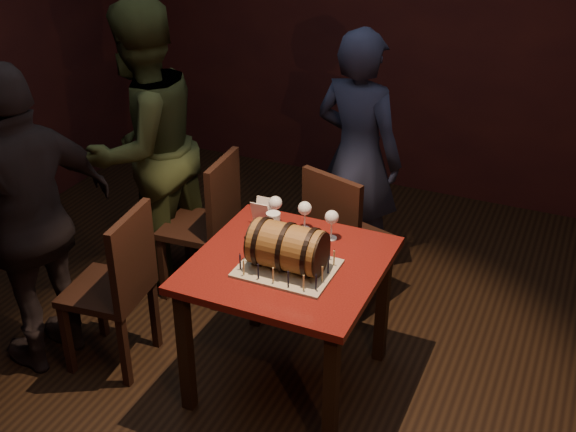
# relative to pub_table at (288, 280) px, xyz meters

# --- Properties ---
(room_shell) EXTENTS (5.04, 5.04, 2.80)m
(room_shell) POSITION_rel_pub_table_xyz_m (-0.08, 0.03, 0.76)
(room_shell) COLOR black
(room_shell) RESTS_ON ground
(pub_table) EXTENTS (0.90, 0.90, 0.75)m
(pub_table) POSITION_rel_pub_table_xyz_m (0.00, 0.00, 0.00)
(pub_table) COLOR #480D0C
(pub_table) RESTS_ON ground
(cake_board) EXTENTS (0.45, 0.35, 0.01)m
(cake_board) POSITION_rel_pub_table_xyz_m (0.03, -0.07, 0.12)
(cake_board) COLOR gray
(cake_board) RESTS_ON pub_table
(barrel_cake) EXTENTS (0.40, 0.24, 0.24)m
(barrel_cake) POSITION_rel_pub_table_xyz_m (0.02, -0.07, 0.23)
(barrel_cake) COLOR brown
(barrel_cake) RESTS_ON cake_board
(birthday_candles) EXTENTS (0.40, 0.30, 0.09)m
(birthday_candles) POSITION_rel_pub_table_xyz_m (0.03, -0.07, 0.16)
(birthday_candles) COLOR #D4C17E
(birthday_candles) RESTS_ON cake_board
(wine_glass_left) EXTENTS (0.07, 0.07, 0.16)m
(wine_glass_left) POSITION_rel_pub_table_xyz_m (-0.21, 0.31, 0.23)
(wine_glass_left) COLOR silver
(wine_glass_left) RESTS_ON pub_table
(wine_glass_mid) EXTENTS (0.07, 0.07, 0.16)m
(wine_glass_mid) POSITION_rel_pub_table_xyz_m (-0.05, 0.32, 0.23)
(wine_glass_mid) COLOR silver
(wine_glass_mid) RESTS_ON pub_table
(wine_glass_right) EXTENTS (0.07, 0.07, 0.16)m
(wine_glass_right) POSITION_rel_pub_table_xyz_m (0.11, 0.28, 0.23)
(wine_glass_right) COLOR silver
(wine_glass_right) RESTS_ON pub_table
(pint_of_ale) EXTENTS (0.07, 0.07, 0.15)m
(pint_of_ale) POSITION_rel_pub_table_xyz_m (-0.16, 0.16, 0.18)
(pint_of_ale) COLOR silver
(pint_of_ale) RESTS_ON pub_table
(menu_card) EXTENTS (0.10, 0.05, 0.13)m
(menu_card) POSITION_rel_pub_table_xyz_m (-0.28, 0.29, 0.17)
(menu_card) COLOR white
(menu_card) RESTS_ON pub_table
(chair_back) EXTENTS (0.50, 0.50, 0.93)m
(chair_back) POSITION_rel_pub_table_xyz_m (0.01, 0.72, -0.12)
(chair_back) COLOR black
(chair_back) RESTS_ON ground
(chair_left_rear) EXTENTS (0.43, 0.43, 0.93)m
(chair_left_rear) POSITION_rel_pub_table_xyz_m (-0.78, 0.57, -0.12)
(chair_left_rear) COLOR black
(chair_left_rear) RESTS_ON ground
(chair_left_front) EXTENTS (0.44, 0.44, 0.93)m
(chair_left_front) POSITION_rel_pub_table_xyz_m (-0.87, -0.21, -0.12)
(chair_left_front) COLOR black
(chair_left_front) RESTS_ON ground
(person_back) EXTENTS (0.66, 0.50, 1.61)m
(person_back) POSITION_rel_pub_table_xyz_m (-0.06, 1.19, 0.17)
(person_back) COLOR #1B2036
(person_back) RESTS_ON ground
(person_left_rear) EXTENTS (0.86, 1.00, 1.77)m
(person_left_rear) POSITION_rel_pub_table_xyz_m (-1.24, 0.62, 0.25)
(person_left_rear) COLOR #313B1D
(person_left_rear) RESTS_ON ground
(person_left_front) EXTENTS (0.61, 1.04, 1.67)m
(person_left_front) POSITION_rel_pub_table_xyz_m (-1.29, -0.32, 0.19)
(person_left_front) COLOR black
(person_left_front) RESTS_ON ground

